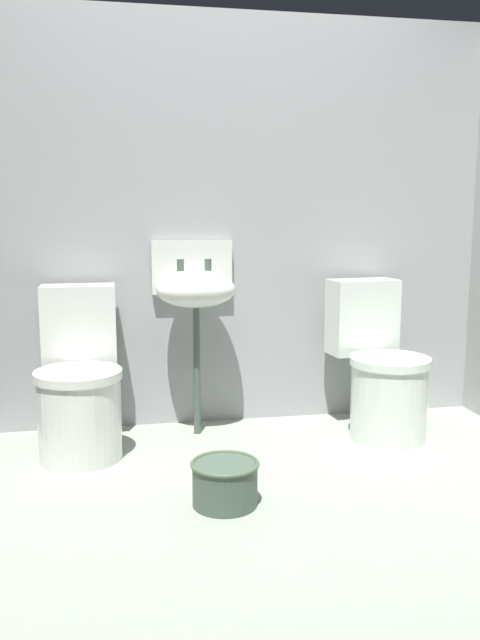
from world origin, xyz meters
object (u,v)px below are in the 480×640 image
(toilet_left, at_px, (79,386))
(toilet_right, at_px, (381,372))
(sink, at_px, (195,288))
(bucket, at_px, (225,482))

(toilet_left, xyz_separation_m, toilet_right, (1.51, 0.00, 0.00))
(sink, bearing_deg, toilet_right, -11.42)
(toilet_right, distance_m, sink, 1.04)
(bucket, bearing_deg, toilet_right, 37.12)
(sink, height_order, bucket, sink)
(sink, xyz_separation_m, bucket, (0.01, -0.89, -0.66))
(toilet_left, bearing_deg, toilet_right, 178.99)
(toilet_right, height_order, bucket, toilet_right)
(sink, bearing_deg, toilet_left, -161.93)
(sink, bearing_deg, bucket, -89.60)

